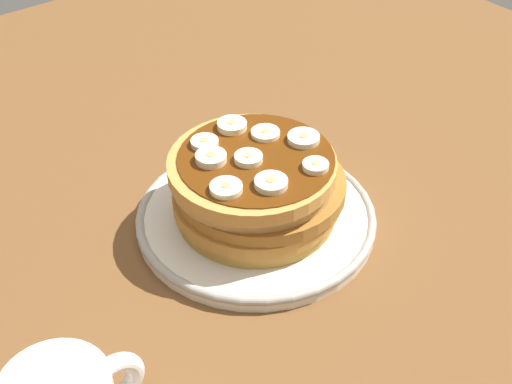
# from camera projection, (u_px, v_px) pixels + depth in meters

# --- Properties ---
(ground_plane) EXTENTS (1.40, 1.40, 0.03)m
(ground_plane) POSITION_uv_depth(u_px,v_px,m) (256.00, 233.00, 0.81)
(ground_plane) COLOR brown
(plate) EXTENTS (0.27, 0.27, 0.02)m
(plate) POSITION_uv_depth(u_px,v_px,m) (256.00, 217.00, 0.79)
(plate) COLOR silver
(plate) RESTS_ON ground_plane
(pancake_stack) EXTENTS (0.19, 0.19, 0.08)m
(pancake_stack) POSITION_uv_depth(u_px,v_px,m) (257.00, 185.00, 0.77)
(pancake_stack) COLOR #AD8035
(pancake_stack) RESTS_ON plate
(banana_slice_0) EXTENTS (0.03, 0.03, 0.01)m
(banana_slice_0) POSITION_uv_depth(u_px,v_px,m) (249.00, 159.00, 0.73)
(banana_slice_0) COLOR #ECECBA
(banana_slice_0) RESTS_ON pancake_stack
(banana_slice_1) EXTENTS (0.03, 0.03, 0.01)m
(banana_slice_1) POSITION_uv_depth(u_px,v_px,m) (232.00, 126.00, 0.78)
(banana_slice_1) COLOR #F8EBBA
(banana_slice_1) RESTS_ON pancake_stack
(banana_slice_2) EXTENTS (0.04, 0.04, 0.01)m
(banana_slice_2) POSITION_uv_depth(u_px,v_px,m) (304.00, 139.00, 0.76)
(banana_slice_2) COLOR #EDE9C3
(banana_slice_2) RESTS_ON pancake_stack
(banana_slice_3) EXTENTS (0.03, 0.03, 0.01)m
(banana_slice_3) POSITION_uv_depth(u_px,v_px,m) (211.00, 158.00, 0.73)
(banana_slice_3) COLOR #F2E5BA
(banana_slice_3) RESTS_ON pancake_stack
(banana_slice_4) EXTENTS (0.03, 0.03, 0.01)m
(banana_slice_4) POSITION_uv_depth(u_px,v_px,m) (226.00, 188.00, 0.69)
(banana_slice_4) COLOR #EEEDC2
(banana_slice_4) RESTS_ON pancake_stack
(banana_slice_5) EXTENTS (0.03, 0.03, 0.01)m
(banana_slice_5) POSITION_uv_depth(u_px,v_px,m) (316.00, 166.00, 0.72)
(banana_slice_5) COLOR #F4E2BC
(banana_slice_5) RESTS_ON pancake_stack
(banana_slice_6) EXTENTS (0.03, 0.03, 0.01)m
(banana_slice_6) POSITION_uv_depth(u_px,v_px,m) (265.00, 134.00, 0.77)
(banana_slice_6) COLOR #FEF1C4
(banana_slice_6) RESTS_ON pancake_stack
(banana_slice_7) EXTENTS (0.03, 0.03, 0.01)m
(banana_slice_7) POSITION_uv_depth(u_px,v_px,m) (271.00, 183.00, 0.70)
(banana_slice_7) COLOR beige
(banana_slice_7) RESTS_ON pancake_stack
(banana_slice_8) EXTENTS (0.03, 0.03, 0.01)m
(banana_slice_8) POSITION_uv_depth(u_px,v_px,m) (205.00, 143.00, 0.76)
(banana_slice_8) COLOR #F2E2BD
(banana_slice_8) RESTS_ON pancake_stack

